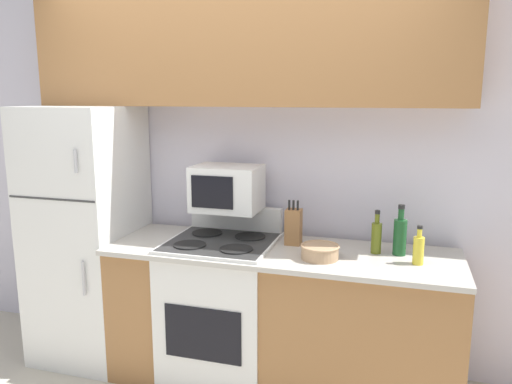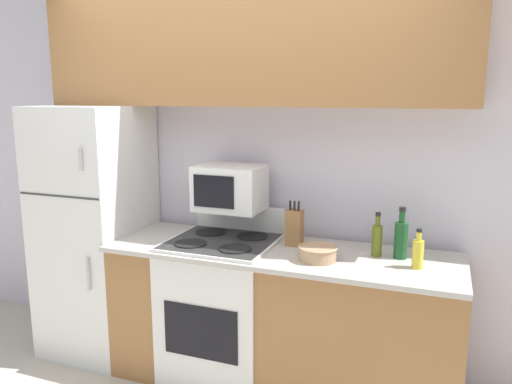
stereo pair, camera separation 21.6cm
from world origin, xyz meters
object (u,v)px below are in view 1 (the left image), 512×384
object	(u,v)px
stove	(222,307)
bowl	(320,251)
refrigerator	(87,234)
knife_block	(293,226)
bottle_wine_green	(400,235)
microwave	(227,188)
bottle_cooking_spray	(419,249)
bottle_olive_oil	(376,236)

from	to	relation	value
stove	bowl	size ratio (longest dim) A/B	4.79
refrigerator	knife_block	world-z (taller)	refrigerator
refrigerator	bottle_wine_green	world-z (taller)	refrigerator
stove	microwave	size ratio (longest dim) A/B	2.51
stove	bottle_cooking_spray	xyz separation A→B (m)	(1.18, -0.05, 0.51)
stove	microwave	world-z (taller)	microwave
stove	bottle_cooking_spray	size ratio (longest dim) A/B	4.89
stove	microwave	xyz separation A→B (m)	(-0.01, 0.15, 0.75)
stove	bottle_olive_oil	size ratio (longest dim) A/B	4.14
stove	bowl	bearing A→B (deg)	-9.64
knife_block	bottle_cooking_spray	world-z (taller)	knife_block
refrigerator	knife_block	distance (m)	1.44
bottle_cooking_spray	bottle_olive_oil	distance (m)	0.27
microwave	bottle_cooking_spray	distance (m)	1.23
stove	bowl	world-z (taller)	stove
stove	knife_block	distance (m)	0.70
refrigerator	microwave	xyz separation A→B (m)	(0.99, 0.12, 0.35)
bottle_cooking_spray	microwave	bearing A→B (deg)	170.48
bottle_wine_green	refrigerator	bearing A→B (deg)	-178.18
knife_block	bottle_wine_green	xyz separation A→B (m)	(0.64, -0.03, 0.00)
bottle_olive_oil	refrigerator	bearing A→B (deg)	-178.29
refrigerator	stove	size ratio (longest dim) A/B	1.62
bowl	stove	bearing A→B (deg)	170.36
knife_block	bottle_wine_green	world-z (taller)	bottle_wine_green
bowl	bottle_wine_green	xyz separation A→B (m)	(0.43, 0.21, 0.07)
microwave	bottle_olive_oil	world-z (taller)	microwave
bottle_cooking_spray	bottle_olive_oil	xyz separation A→B (m)	(-0.23, 0.14, 0.02)
knife_block	bottle_olive_oil	world-z (taller)	knife_block
bowl	knife_block	bearing A→B (deg)	131.19
bottle_wine_green	bowl	bearing A→B (deg)	-154.66
bottle_olive_oil	knife_block	bearing A→B (deg)	175.60
refrigerator	microwave	size ratio (longest dim) A/B	4.08
stove	bowl	distance (m)	0.80
bowl	bottle_cooking_spray	xyz separation A→B (m)	(0.54, 0.06, 0.04)
microwave	bottle_cooking_spray	xyz separation A→B (m)	(1.19, -0.20, -0.24)
refrigerator	bottle_wine_green	xyz separation A→B (m)	(2.07, 0.07, 0.14)
bottle_olive_oil	bottle_wine_green	bearing A→B (deg)	3.43
refrigerator	bottle_wine_green	bearing A→B (deg)	1.82
bowl	bottle_cooking_spray	bearing A→B (deg)	6.55
knife_block	bottle_cooking_spray	xyz separation A→B (m)	(0.74, -0.18, -0.03)
knife_block	bottle_cooking_spray	bearing A→B (deg)	-13.26
bottle_cooking_spray	bottle_olive_oil	bearing A→B (deg)	149.91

